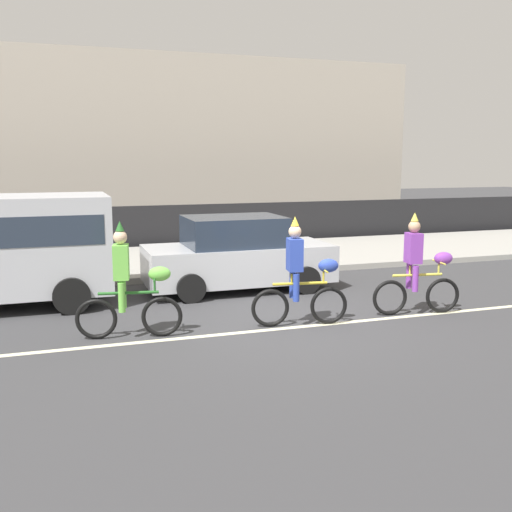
{
  "coord_description": "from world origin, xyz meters",
  "views": [
    {
      "loc": [
        -3.83,
        -9.78,
        2.91
      ],
      "look_at": [
        -0.1,
        1.2,
        1.0
      ],
      "focal_mm": 42.0,
      "sensor_mm": 36.0,
      "label": 1
    }
  ],
  "objects_px": {
    "parade_cyclist_lime": "(129,287)",
    "parade_cyclist_cobalt": "(301,278)",
    "parked_car_silver": "(237,255)",
    "parade_cyclist_purple": "(418,270)"
  },
  "relations": [
    {
      "from": "parade_cyclist_lime",
      "to": "parade_cyclist_cobalt",
      "type": "distance_m",
      "value": 2.92
    },
    {
      "from": "parade_cyclist_cobalt",
      "to": "parked_car_silver",
      "type": "bearing_deg",
      "value": 93.76
    },
    {
      "from": "parade_cyclist_lime",
      "to": "parade_cyclist_cobalt",
      "type": "height_order",
      "value": "same"
    },
    {
      "from": "parade_cyclist_cobalt",
      "to": "parade_cyclist_purple",
      "type": "xyz_separation_m",
      "value": [
        2.37,
        0.01,
        0.0
      ]
    },
    {
      "from": "parade_cyclist_purple",
      "to": "parked_car_silver",
      "type": "distance_m",
      "value": 4.04
    },
    {
      "from": "parade_cyclist_purple",
      "to": "parked_car_silver",
      "type": "xyz_separation_m",
      "value": [
        -2.58,
        3.11,
        -0.06
      ]
    },
    {
      "from": "parade_cyclist_cobalt",
      "to": "parked_car_silver",
      "type": "distance_m",
      "value": 3.12
    },
    {
      "from": "parade_cyclist_lime",
      "to": "parked_car_silver",
      "type": "height_order",
      "value": "parade_cyclist_lime"
    },
    {
      "from": "parade_cyclist_purple",
      "to": "parade_cyclist_lime",
      "type": "bearing_deg",
      "value": 177.74
    },
    {
      "from": "parade_cyclist_lime",
      "to": "parade_cyclist_purple",
      "type": "xyz_separation_m",
      "value": [
        5.29,
        -0.21,
        0.0
      ]
    }
  ]
}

